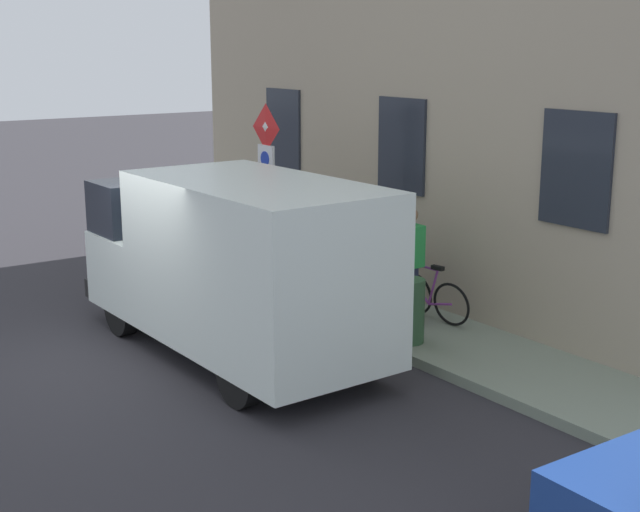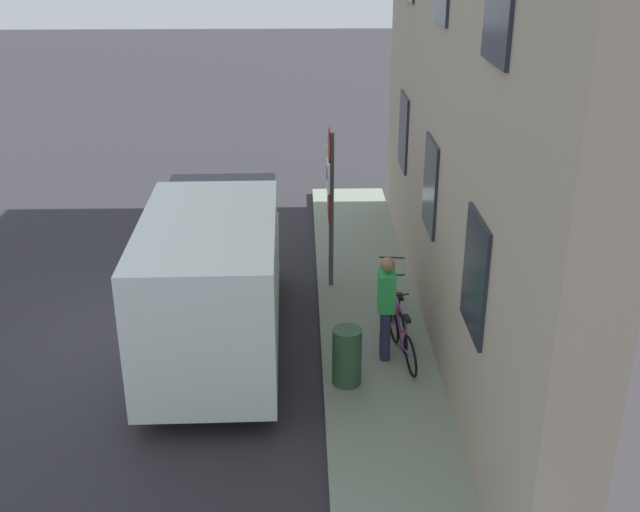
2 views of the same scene
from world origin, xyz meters
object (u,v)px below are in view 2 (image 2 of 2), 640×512
Objects in this scene: delivery_van at (214,277)px; litter_bin at (347,356)px; pedestrian at (386,304)px; sign_post_stacked at (329,189)px; bicycle_black at (391,294)px; bicycle_purple at (401,337)px; bicycle_red at (396,315)px.

litter_bin is at bearing -122.50° from delivery_van.
litter_bin is at bearing -128.29° from pedestrian.
pedestrian is (2.70, -0.52, -0.26)m from delivery_van.
sign_post_stacked reaches higher than litter_bin.
sign_post_stacked is at bearing -42.42° from delivery_van.
sign_post_stacked reaches higher than bicycle_black.
bicycle_black is (0.00, 1.50, 0.00)m from bicycle_purple.
sign_post_stacked is 1.74× the size of pedestrian.
sign_post_stacked is at bearing 47.27° from bicycle_black.
bicycle_purple is 1.00× the size of bicycle_black.
pedestrian is at bearing 155.57° from bicycle_red.
bicycle_red is (2.95, 0.19, -0.82)m from delivery_van.
bicycle_purple is 1.00× the size of bicycle_red.
litter_bin is (0.15, -3.41, -1.47)m from sign_post_stacked.
sign_post_stacked reaches higher than delivery_van.
litter_bin is (-0.90, -0.70, 0.08)m from bicycle_purple.
sign_post_stacked is 2.71m from bicycle_red.
bicycle_purple is 1.14m from litter_bin.
delivery_van is at bearing 148.38° from litter_bin.
delivery_van is 3.20m from bicycle_black.
bicycle_purple is at bearing -68.84° from sign_post_stacked.
delivery_van is at bearing 171.92° from pedestrian.
bicycle_purple is 0.75m from bicycle_red.
pedestrian is at bearing -101.81° from delivery_van.
litter_bin is at bearing 119.64° from bicycle_purple.
bicycle_black is 2.38m from litter_bin.
pedestrian is (-0.25, 0.04, 0.56)m from bicycle_purple.
bicycle_black is (2.95, 0.94, -0.82)m from delivery_van.
bicycle_red is 0.75m from bicycle_black.
litter_bin reaches higher than bicycle_black.
bicycle_red is at bearing 58.13° from litter_bin.
litter_bin is at bearing -87.52° from sign_post_stacked.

